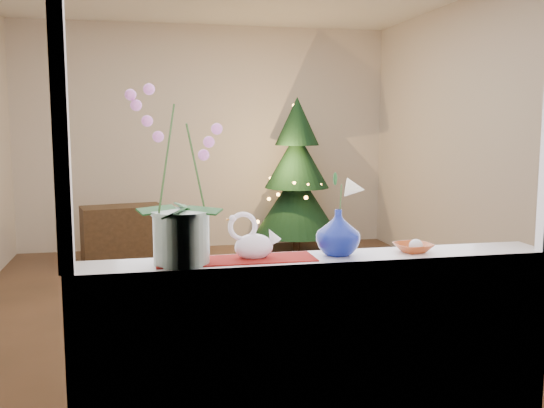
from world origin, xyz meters
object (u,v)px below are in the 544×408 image
at_px(paperweight, 416,246).
at_px(xmas_tree, 297,175).
at_px(amber_dish, 413,248).
at_px(orchid_pot, 180,176).
at_px(swan, 254,237).
at_px(side_table, 123,235).
at_px(blue_vase, 338,229).

height_order(paperweight, xmas_tree, xmas_tree).
height_order(amber_dish, xmas_tree, xmas_tree).
distance_m(orchid_pot, amber_dish, 1.14).
xyz_separation_m(paperweight, xmas_tree, (0.54, 4.34, -0.04)).
distance_m(swan, xmas_tree, 4.50).
xyz_separation_m(amber_dish, side_table, (-1.46, 4.08, -0.62)).
height_order(orchid_pot, swan, orchid_pot).
xyz_separation_m(orchid_pot, side_table, (-0.39, 4.10, -0.98)).
bearing_deg(side_table, xmas_tree, -4.80).
bearing_deg(paperweight, orchid_pot, 179.53).
bearing_deg(amber_dish, xmas_tree, 82.80).
relative_size(orchid_pot, swan, 3.22).
xyz_separation_m(blue_vase, side_table, (-1.10, 4.07, -0.72)).
bearing_deg(paperweight, side_table, 109.64).
distance_m(paperweight, amber_dish, 0.03).
relative_size(swan, amber_dish, 1.63).
relative_size(amber_dish, xmas_tree, 0.08).
bearing_deg(orchid_pot, xmas_tree, 69.48).
bearing_deg(side_table, swan, -91.69).
bearing_deg(swan, orchid_pot, 173.60).
xyz_separation_m(orchid_pot, blue_vase, (0.71, 0.03, -0.26)).
bearing_deg(blue_vase, swan, 179.87).
bearing_deg(xmas_tree, paperweight, -97.12).
bearing_deg(blue_vase, xmas_tree, 78.05).
bearing_deg(swan, side_table, 88.58).
distance_m(amber_dish, side_table, 4.38).
height_order(orchid_pot, amber_dish, orchid_pot).
distance_m(paperweight, side_table, 4.40).
distance_m(blue_vase, side_table, 4.28).
distance_m(blue_vase, xmas_tree, 4.40).
bearing_deg(amber_dish, paperweight, -79.96).
distance_m(orchid_pot, xmas_tree, 4.64).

